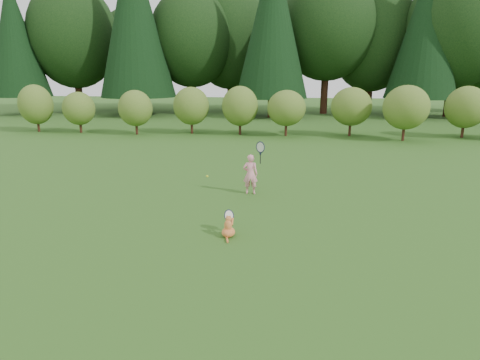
# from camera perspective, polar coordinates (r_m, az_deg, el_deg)

# --- Properties ---
(ground) EXTENTS (100.00, 100.00, 0.00)m
(ground) POSITION_cam_1_polar(r_m,az_deg,el_deg) (9.74, -1.78, -5.15)
(ground) COLOR #235618
(ground) RESTS_ON ground
(shrub_row) EXTENTS (28.00, 3.00, 2.80)m
(shrub_row) POSITION_cam_1_polar(r_m,az_deg,el_deg) (22.17, 3.61, 9.85)
(shrub_row) COLOR #436A21
(shrub_row) RESTS_ON ground
(woodland_backdrop) EXTENTS (48.00, 10.00, 15.00)m
(woodland_backdrop) POSITION_cam_1_polar(r_m,az_deg,el_deg) (32.34, 5.10, 22.24)
(woodland_backdrop) COLOR black
(woodland_backdrop) RESTS_ON ground
(child) EXTENTS (0.63, 0.37, 1.72)m
(child) POSITION_cam_1_polar(r_m,az_deg,el_deg) (11.37, 1.53, 0.96)
(child) COLOR pink
(child) RESTS_ON ground
(cat) EXTENTS (0.39, 0.70, 0.63)m
(cat) POSITION_cam_1_polar(r_m,az_deg,el_deg) (8.49, -1.66, -6.48)
(cat) COLOR #CC6527
(cat) RESTS_ON ground
(tennis_ball) EXTENTS (0.06, 0.06, 0.06)m
(tennis_ball) POSITION_cam_1_polar(r_m,az_deg,el_deg) (10.38, -4.69, 0.54)
(tennis_ball) COLOR #C9D218
(tennis_ball) RESTS_ON ground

